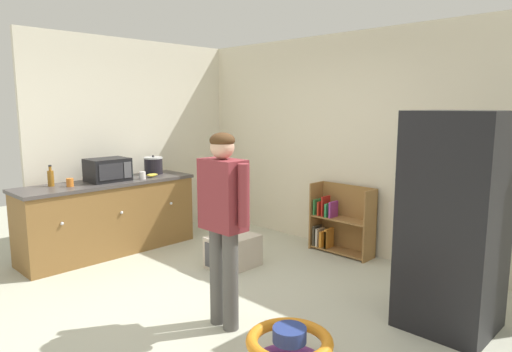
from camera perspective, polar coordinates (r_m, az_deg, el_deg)
The scene contains 16 objects.
ground_plane at distance 4.20m, azimuth -4.94°, elevation -16.71°, with size 12.00×12.00×0.00m, color beige.
back_wall at distance 5.60m, azimuth 13.28°, elevation 3.94°, with size 5.20×0.06×2.70m, color beige.
left_side_wall at distance 6.42m, azimuth -15.04°, elevation 4.48°, with size 0.06×2.99×2.70m, color silver.
kitchen_counter at distance 5.87m, azimuth -18.21°, elevation -4.96°, with size 0.65×2.16×0.90m.
refrigerator at distance 3.95m, azimuth 23.91°, elevation -5.38°, with size 0.73×0.68×1.78m.
bookshelf at distance 5.70m, azimuth 10.63°, elevation -5.96°, with size 0.80×0.28×0.85m.
standing_person at distance 3.61m, azimuth -4.22°, elevation -4.75°, with size 0.57×0.22×1.61m.
baby_walker at distance 3.30m, azimuth 4.27°, elevation -21.23°, with size 0.60×0.60×0.32m.
pet_carrier at distance 5.15m, azimuth -2.97°, elevation -9.58°, with size 0.42×0.55×0.36m.
microwave at distance 5.77m, azimuth -18.40°, elevation 0.76°, with size 0.37×0.48×0.28m.
crock_pot at distance 6.21m, azimuth -12.96°, elevation 1.32°, with size 0.25×0.25×0.26m.
banana_bunch at distance 5.95m, azimuth -13.04°, elevation 0.13°, with size 0.12×0.16×0.04m.
amber_bottle at distance 5.64m, azimuth -24.72°, elevation -0.20°, with size 0.07×0.07×0.25m.
orange_cup at distance 5.54m, azimuth -22.65°, elevation -0.76°, with size 0.08×0.08×0.10m, color orange.
teal_cup at distance 6.01m, azimuth -15.80°, elevation 0.30°, with size 0.08×0.08×0.10m, color teal.
white_cup at distance 5.81m, azimuth -14.29°, elevation 0.07°, with size 0.08×0.08×0.10m, color white.
Camera 1 is at (2.89, -2.45, 1.82)m, focal length 31.35 mm.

